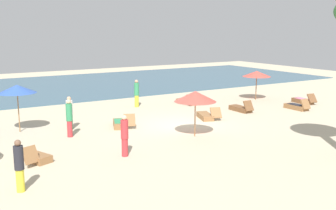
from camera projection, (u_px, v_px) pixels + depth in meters
ground_plane at (181, 126)px, 20.86m from camera, size 60.00×60.00×0.00m
ocean_water at (74, 86)px, 35.15m from camera, size 48.00×16.00×0.06m
umbrella_0 at (257, 74)px, 28.13m from camera, size 1.96×1.96×2.01m
umbrella_1 at (195, 96)px, 18.49m from camera, size 1.93×1.93×2.13m
umbrella_3 at (17, 89)px, 19.25m from camera, size 1.79×1.79×2.30m
lounger_0 at (297, 107)px, 24.99m from camera, size 0.62×1.65×0.74m
lounger_1 at (120, 123)px, 20.60m from camera, size 1.15×1.74×0.74m
lounger_2 at (206, 116)px, 22.40m from camera, size 1.12×1.78×0.70m
lounger_3 at (34, 157)px, 15.30m from camera, size 1.16×1.73×0.75m
lounger_4 at (303, 101)px, 27.00m from camera, size 0.77×1.72×0.72m
lounger_5 at (187, 101)px, 26.81m from camera, size 0.97×1.72×0.75m
lounger_6 at (241, 109)px, 24.43m from camera, size 0.62×1.65×0.74m
person_0 at (125, 135)px, 15.77m from camera, size 0.39×0.39×1.65m
person_1 at (137, 93)px, 25.65m from camera, size 0.37×0.37×1.74m
person_2 at (69, 118)px, 18.57m from camera, size 0.39×0.39×1.76m
person_3 at (19, 165)px, 12.33m from camera, size 0.41×0.41×1.65m
person_4 at (70, 113)px, 19.93m from camera, size 0.39×0.39×1.66m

